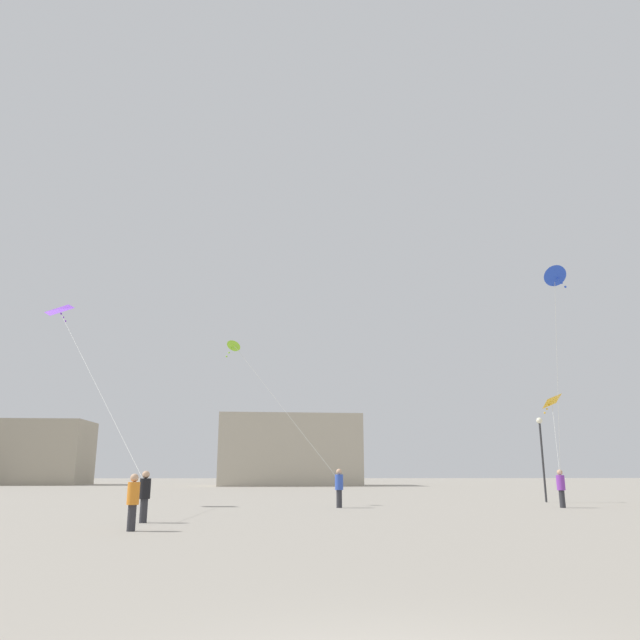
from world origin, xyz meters
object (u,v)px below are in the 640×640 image
at_px(person_in_black, 145,494).
at_px(kite_cobalt_diamond, 555,277).
at_px(kite_lime_diamond, 235,348).
at_px(lamppost_east, 541,445).
at_px(person_in_orange, 133,499).
at_px(kite_violet_delta, 60,312).
at_px(building_centre_hall, 13,452).
at_px(building_right_hall, 289,450).
at_px(kite_amber_delta, 551,402).
at_px(person_in_blue, 339,486).
at_px(person_in_purple, 561,487).

bearing_deg(person_in_black, kite_cobalt_diamond, -118.74).
height_order(kite_lime_diamond, lamppost_east, kite_lime_diamond).
distance_m(kite_lime_diamond, lamppost_east, 18.83).
height_order(person_in_orange, kite_cobalt_diamond, kite_cobalt_diamond).
height_order(kite_violet_delta, building_centre_hall, kite_violet_delta).
xyz_separation_m(kite_lime_diamond, building_right_hall, (3.13, 43.30, -4.28)).
height_order(kite_lime_diamond, kite_cobalt_diamond, kite_cobalt_diamond).
height_order(kite_amber_delta, lamppost_east, kite_amber_delta).
height_order(person_in_blue, person_in_purple, person_in_blue).
bearing_deg(lamppost_east, person_in_orange, -140.09).
xyz_separation_m(person_in_blue, lamppost_east, (12.37, 4.83, 2.25)).
xyz_separation_m(person_in_purple, lamppost_east, (1.42, 5.36, 2.26)).
bearing_deg(kite_lime_diamond, person_in_blue, -28.34).
xyz_separation_m(person_in_blue, kite_cobalt_diamond, (9.64, -4.89, 9.38)).
distance_m(kite_cobalt_diamond, building_right_hall, 52.99).
bearing_deg(person_in_purple, person_in_orange, 171.85).
xyz_separation_m(building_centre_hall, building_right_hall, (36.00, -5.63, 0.17)).
bearing_deg(building_centre_hall, kite_amber_delta, -44.67).
bearing_deg(person_in_black, building_right_hall, -45.83).
bearing_deg(person_in_orange, person_in_black, 77.09).
bearing_deg(kite_amber_delta, person_in_black, -151.60).
distance_m(building_centre_hall, building_right_hall, 36.44).
height_order(person_in_purple, lamppost_east, lamppost_east).
relative_size(person_in_black, building_right_hall, 0.10).
xyz_separation_m(kite_cobalt_diamond, lamppost_east, (2.73, 9.72, -7.14)).
bearing_deg(person_in_purple, person_in_black, 163.89).
bearing_deg(kite_lime_diamond, building_right_hall, 85.86).
bearing_deg(kite_amber_delta, kite_cobalt_diamond, -108.64).
bearing_deg(kite_violet_delta, person_in_black, -54.19).
height_order(person_in_orange, person_in_black, person_in_black).
relative_size(kite_cobalt_diamond, building_right_hall, 0.54).
distance_m(person_in_purple, kite_amber_delta, 5.29).
bearing_deg(kite_lime_diamond, lamppost_east, 5.72).
relative_size(person_in_black, building_centre_hall, 0.09).
distance_m(person_in_orange, building_centre_hall, 70.86).
relative_size(person_in_blue, person_in_black, 1.06).
bearing_deg(building_right_hall, person_in_black, -95.28).
relative_size(person_in_purple, kite_violet_delta, 0.16).
bearing_deg(kite_cobalt_diamond, person_in_black, -168.19).
height_order(person_in_black, lamppost_east, lamppost_east).
xyz_separation_m(person_in_purple, building_centre_hall, (-49.43, 52.49, 3.10)).
bearing_deg(building_centre_hall, kite_violet_delta, -64.99).
bearing_deg(kite_lime_diamond, person_in_black, -99.54).
bearing_deg(kite_violet_delta, kite_cobalt_diamond, -15.93).
height_order(person_in_orange, building_right_hall, building_right_hall).
height_order(person_in_orange, person_in_purple, person_in_purple).
bearing_deg(building_right_hall, kite_lime_diamond, -94.14).
bearing_deg(lamppost_east, building_right_hall, 109.68).
xyz_separation_m(building_right_hall, lamppost_east, (14.85, -41.50, -1.01)).
distance_m(person_in_blue, kite_cobalt_diamond, 14.31).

